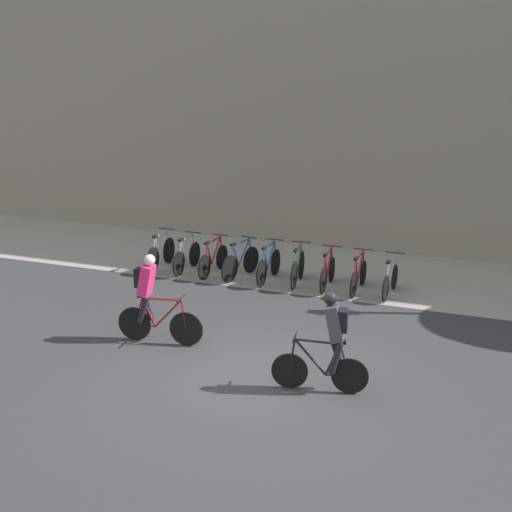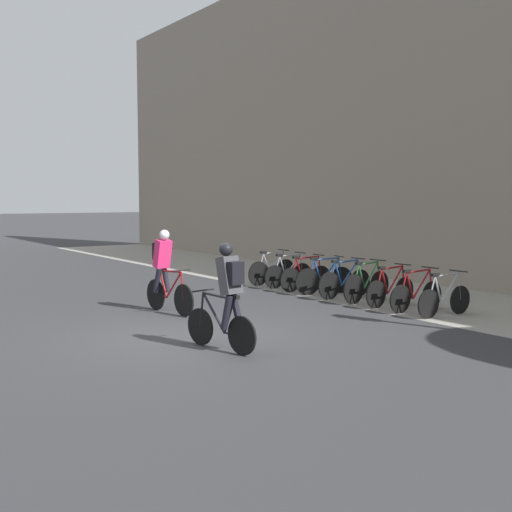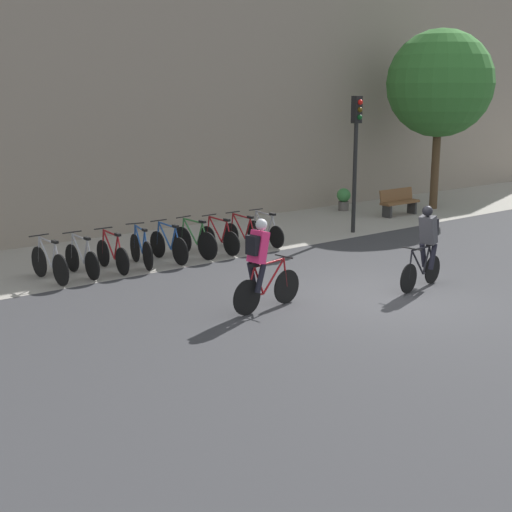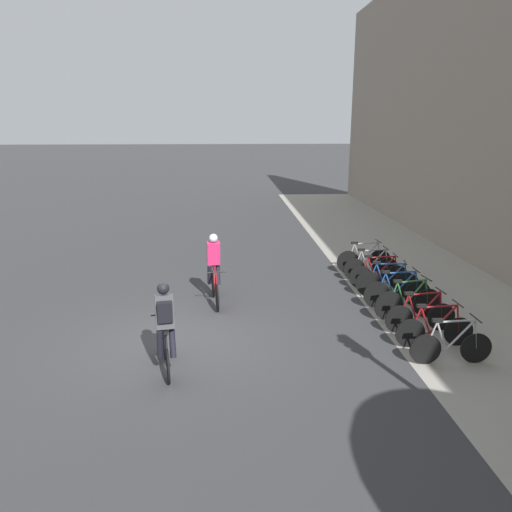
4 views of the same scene
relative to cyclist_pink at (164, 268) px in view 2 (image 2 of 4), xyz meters
name	(u,v)px [view 2 (image 2 of 4)]	position (x,y,z in m)	size (l,w,h in m)	color
ground	(193,337)	(2.52, -0.72, -0.95)	(200.00, 200.00, 0.00)	#333335
kerb_strip	(443,302)	(2.52, 6.03, -0.94)	(44.00, 4.50, 0.01)	gray
cyclist_pink	(164,268)	(0.00, 0.00, 0.00)	(1.75, 0.49, 1.78)	black
cyclist_grey	(227,293)	(3.82, -0.81, 0.00)	(1.61, 0.54, 1.75)	black
parked_bike_0	(272,270)	(-2.29, 4.54, -0.54)	(0.46, 1.71, 0.98)	black
parked_bike_1	(288,273)	(-1.53, 4.54, -0.55)	(0.46, 1.63, 0.96)	black
parked_bike_2	(306,276)	(-0.77, 4.54, -0.55)	(0.46, 1.66, 0.95)	black
parked_bike_3	(325,278)	(-0.02, 4.54, -0.54)	(0.49, 1.64, 0.98)	black
parked_bike_4	(345,282)	(0.74, 4.54, -0.54)	(0.46, 1.70, 0.97)	black
parked_bike_5	(367,285)	(1.50, 4.54, -0.53)	(0.46, 1.67, 0.99)	black
parked_bike_6	(390,289)	(2.26, 4.54, -0.56)	(0.46, 1.61, 0.95)	black
parked_bike_7	(416,294)	(3.01, 4.54, -0.56)	(0.46, 1.63, 0.94)	black
parked_bike_8	(445,298)	(3.77, 4.54, -0.57)	(0.46, 1.59, 0.94)	black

